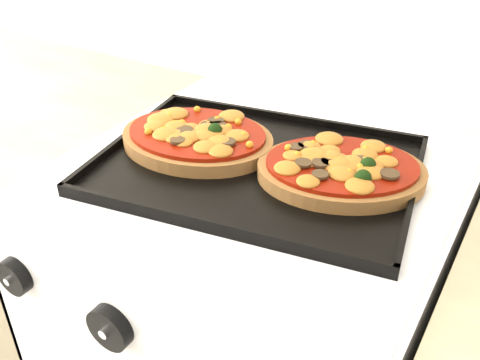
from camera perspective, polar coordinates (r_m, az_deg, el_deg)
The scene contains 6 objects.
control_panel at distance 0.67m, azimuth -11.69°, elevation -14.52°, with size 0.60×0.02×0.09m, color white.
knob_left at distance 0.78m, azimuth -22.91°, elevation -9.46°, with size 0.05×0.05×0.02m, color black.
knob_center at distance 0.67m, azimuth -13.68°, elevation -15.06°, with size 0.06×0.06×0.02m, color black.
baking_tray at distance 0.82m, azimuth 1.82°, elevation 1.69°, with size 0.47×0.35×0.02m, color black.
pizza_left at distance 0.87m, azimuth -4.61°, elevation 4.66°, with size 0.25×0.20×0.04m, color olive, non-canonical shape.
pizza_right at distance 0.79m, azimuth 10.76°, elevation 1.25°, with size 0.25×0.19×0.04m, color olive, non-canonical shape.
Camera 1 is at (0.34, 1.07, 1.34)m, focal length 40.00 mm.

